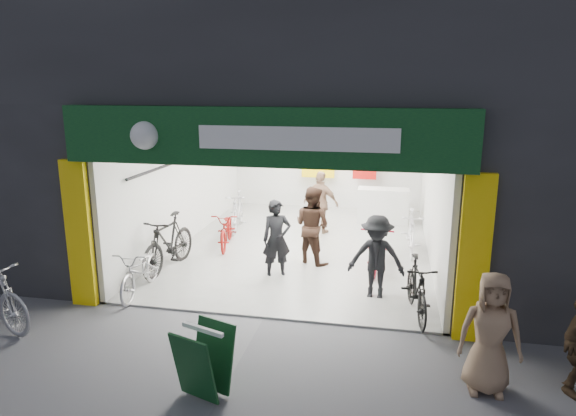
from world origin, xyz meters
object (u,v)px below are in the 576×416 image
(bike_left_front, at_px, (141,270))
(pedestrian_near, at_px, (490,333))
(bike_right_front, at_px, (417,289))
(sandwich_board, at_px, (204,360))

(bike_left_front, distance_m, pedestrian_near, 6.15)
(bike_right_front, height_order, sandwich_board, bike_right_front)
(bike_right_front, bearing_deg, pedestrian_near, -76.26)
(bike_left_front, relative_size, bike_right_front, 1.02)
(bike_left_front, distance_m, bike_right_front, 5.00)
(bike_right_front, relative_size, sandwich_board, 1.85)
(bike_left_front, xyz_separation_m, sandwich_board, (2.32, -2.86, 0.05))
(bike_left_front, bearing_deg, sandwich_board, -55.78)
(bike_left_front, bearing_deg, bike_right_front, -4.86)
(bike_right_front, distance_m, sandwich_board, 3.92)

